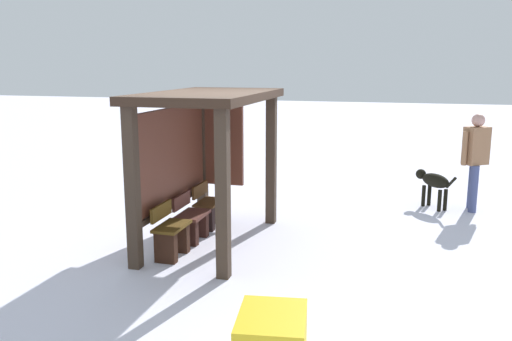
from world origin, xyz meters
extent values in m
plane|color=silver|center=(0.00, 0.00, 0.00)|extent=(60.00, 60.00, 0.00)
cube|color=#3A2C21|center=(-1.21, -0.60, 1.05)|extent=(0.15, 0.15, 2.10)
cube|color=#3A2C21|center=(1.21, -0.60, 1.05)|extent=(0.15, 0.15, 2.10)
cube|color=#3A2C21|center=(-1.21, 0.60, 1.05)|extent=(0.15, 0.15, 2.10)
cube|color=#3A2C21|center=(1.21, 0.60, 1.05)|extent=(0.15, 0.15, 2.10)
cube|color=#322217|center=(0.00, 0.00, 2.16)|extent=(2.74, 1.53, 0.12)
cube|color=brown|center=(0.00, 0.60, 1.30)|extent=(2.27, 0.08, 1.37)
cube|color=#3A2C21|center=(0.00, 0.58, 0.55)|extent=(2.27, 0.06, 0.08)
cube|color=brown|center=(1.21, 0.21, 1.30)|extent=(0.08, 0.66, 1.37)
cube|color=#573D15|center=(-0.72, 0.30, 0.44)|extent=(0.62, 0.34, 0.04)
cube|color=#573D15|center=(-0.72, 0.46, 0.64)|extent=(0.59, 0.04, 0.20)
cube|color=#321C12|center=(-0.51, 0.30, 0.21)|extent=(0.12, 0.29, 0.42)
cube|color=#321C12|center=(-0.93, 0.30, 0.21)|extent=(0.12, 0.29, 0.42)
cube|color=#542C24|center=(0.00, 0.30, 0.40)|extent=(0.62, 0.37, 0.05)
cube|color=#542C24|center=(0.00, 0.47, 0.60)|extent=(0.59, 0.04, 0.20)
cube|color=#321914|center=(0.21, 0.30, 0.19)|extent=(0.12, 0.32, 0.37)
cube|color=#321914|center=(-0.21, 0.30, 0.19)|extent=(0.12, 0.32, 0.37)
cube|color=#533318|center=(0.72, 0.30, 0.41)|extent=(0.62, 0.35, 0.03)
cube|color=#533318|center=(0.72, 0.46, 0.60)|extent=(0.59, 0.04, 0.20)
cube|color=black|center=(0.93, 0.30, 0.20)|extent=(0.12, 0.30, 0.39)
cube|color=black|center=(0.51, 0.30, 0.20)|extent=(0.12, 0.30, 0.39)
cube|color=#966947|center=(2.94, -3.92, 1.18)|extent=(0.45, 0.48, 0.67)
sphere|color=tan|center=(2.94, -3.92, 1.63)|extent=(0.23, 0.23, 0.23)
cylinder|color=#444F7F|center=(3.08, -3.92, 0.42)|extent=(0.20, 0.20, 0.85)
cylinder|color=#444F7F|center=(2.79, -3.92, 0.42)|extent=(0.20, 0.20, 0.85)
cylinder|color=#966947|center=(3.09, -4.12, 1.15)|extent=(0.13, 0.13, 0.60)
cylinder|color=#966947|center=(2.78, -3.72, 1.15)|extent=(0.13, 0.13, 0.60)
ellipsoid|color=black|center=(2.88, -3.27, 0.52)|extent=(0.62, 0.59, 0.25)
sphere|color=black|center=(3.16, -3.02, 0.57)|extent=(0.19, 0.19, 0.19)
cylinder|color=black|center=(2.60, -3.52, 0.56)|extent=(0.20, 0.18, 0.24)
cylinder|color=black|center=(3.08, -3.19, 0.20)|extent=(0.07, 0.07, 0.39)
cylinder|color=black|center=(2.98, -3.09, 0.20)|extent=(0.07, 0.07, 0.39)
cylinder|color=black|center=(2.77, -3.46, 0.20)|extent=(0.07, 0.07, 0.39)
cylinder|color=black|center=(2.68, -3.35, 0.20)|extent=(0.07, 0.07, 0.39)
camera|label=1|loc=(-7.11, -2.66, 2.62)|focal=37.44mm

